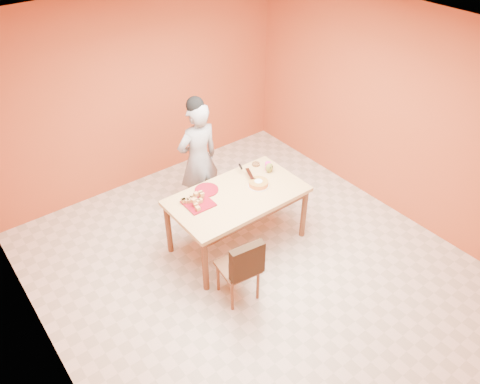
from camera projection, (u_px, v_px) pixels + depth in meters
floor at (253, 269)px, 5.53m from camera, size 5.00×5.00×0.00m
ceiling at (258, 43)px, 3.93m from camera, size 5.00×5.00×0.00m
wall_back at (139, 92)px, 6.32m from camera, size 4.50×0.00×4.50m
wall_left at (31, 275)px, 3.63m from camera, size 0.00×5.00×5.00m
wall_right at (395, 113)px, 5.83m from camera, size 0.00×5.00×5.00m
dining_table at (237, 201)px, 5.51m from camera, size 1.60×0.90×0.76m
dining_chair at (239, 266)px, 4.95m from camera, size 0.45×0.51×0.86m
pastry_pile at (198, 200)px, 5.27m from camera, size 0.28×0.28×0.09m
person at (198, 160)px, 6.00m from camera, size 0.58×0.38×1.59m
pastry_platter at (198, 203)px, 5.30m from camera, size 0.31×0.31×0.02m
red_dinner_plate at (207, 190)px, 5.51m from camera, size 0.37×0.37×0.02m
white_cake_plate at (258, 185)px, 5.59m from camera, size 0.32×0.32×0.01m
sponge_cake at (258, 183)px, 5.57m from camera, size 0.28×0.28×0.05m
cake_server at (250, 174)px, 5.67m from camera, size 0.14×0.25×0.01m
egg_ornament at (269, 168)px, 5.79m from camera, size 0.13×0.12×0.13m
magenta_glass at (268, 166)px, 5.83m from camera, size 0.10×0.10×0.11m
checker_tin at (256, 164)px, 5.94m from camera, size 0.12×0.12×0.03m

